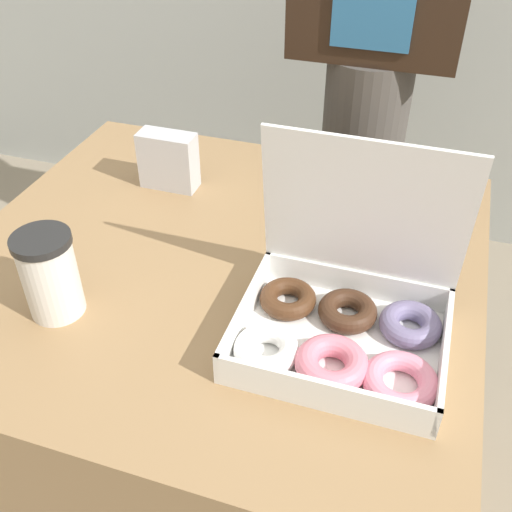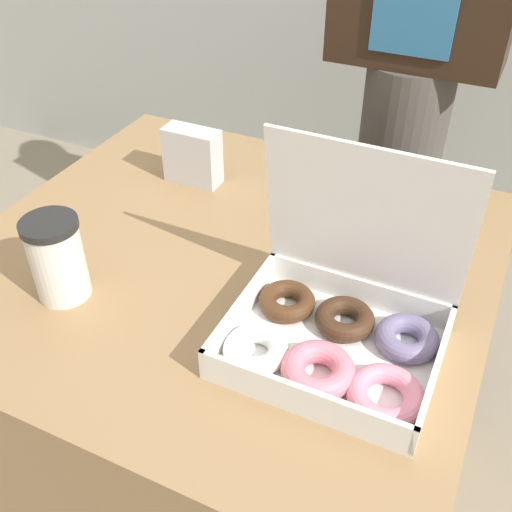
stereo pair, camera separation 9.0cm
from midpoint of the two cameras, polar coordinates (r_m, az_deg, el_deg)
The scene contains 6 objects.
ground_plane at distance 1.64m, azimuth -4.28°, elevation -21.76°, with size 14.00×14.00×0.00m, color gray.
table at distance 1.33m, azimuth -5.06°, elevation -13.34°, with size 0.91×0.86×0.77m.
donut_box at distance 0.87m, azimuth 5.53°, elevation -6.29°, with size 0.31×0.25×0.29m.
coffee_cup at distance 0.97m, azimuth -21.59°, elevation -1.76°, with size 0.09×0.09×0.14m.
napkin_holder at distance 1.24m, azimuth -10.43°, elevation 8.87°, with size 0.11×0.05×0.12m.
person_customer at distance 1.57m, azimuth 9.45°, elevation 18.82°, with size 0.40×0.22×1.68m.
Camera 1 is at (0.32, -0.77, 1.41)m, focal length 42.00 mm.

